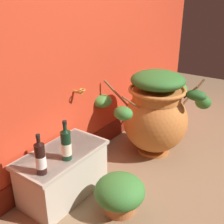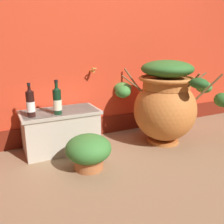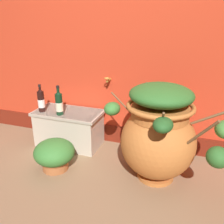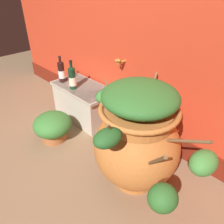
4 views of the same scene
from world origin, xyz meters
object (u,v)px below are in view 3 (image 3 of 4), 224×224
object	(u,v)px
wine_bottle_middle	(59,103)
potted_shrub	(55,154)
terracotta_urn	(159,133)
wine_bottle_left	(41,100)

from	to	relation	value
wine_bottle_middle	potted_shrub	distance (m)	0.54
potted_shrub	wine_bottle_middle	bearing A→B (deg)	110.67
terracotta_urn	potted_shrub	xyz separation A→B (m)	(-0.91, -0.19, -0.28)
terracotta_urn	wine_bottle_left	distance (m)	1.30
wine_bottle_left	potted_shrub	world-z (taller)	wine_bottle_left
terracotta_urn	wine_bottle_middle	bearing A→B (deg)	169.93
terracotta_urn	wine_bottle_middle	distance (m)	1.08
wine_bottle_middle	terracotta_urn	bearing A→B (deg)	-10.07
terracotta_urn	wine_bottle_left	size ratio (longest dim) A/B	3.66
wine_bottle_left	wine_bottle_middle	bearing A→B (deg)	-3.98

